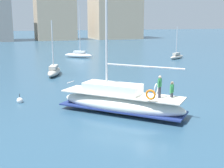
% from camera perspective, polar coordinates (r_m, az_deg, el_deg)
% --- Properties ---
extents(ground_plane, '(400.00, 400.00, 0.00)m').
position_cam_1_polar(ground_plane, '(22.23, 7.20, -5.67)').
color(ground_plane, '#2D516B').
extents(main_sailboat, '(8.41, 8.56, 12.66)m').
position_cam_1_polar(main_sailboat, '(22.05, 1.59, -3.27)').
color(main_sailboat, white).
rests_on(main_sailboat, ground).
extents(moored_sloop_near, '(2.95, 5.50, 6.79)m').
position_cam_1_polar(moored_sloop_near, '(38.21, -10.99, 2.49)').
color(moored_sloop_near, '#B7B2A8').
rests_on(moored_sloop_near, ground).
extents(moored_catamaran, '(5.06, 4.28, 9.37)m').
position_cam_1_polar(moored_catamaran, '(55.95, -6.43, 5.63)').
color(moored_catamaran, white).
rests_on(moored_catamaran, ground).
extents(moored_cutter_left, '(4.19, 2.94, 5.74)m').
position_cam_1_polar(moored_cutter_left, '(55.28, 12.27, 5.21)').
color(moored_cutter_left, '#B7B2A8').
rests_on(moored_cutter_left, ground).
extents(mooring_buoy, '(0.54, 0.54, 0.87)m').
position_cam_1_polar(mooring_buoy, '(26.17, -17.17, -3.04)').
color(mooring_buoy, silver).
rests_on(mooring_buoy, ground).
extents(waterfront_buildings, '(81.36, 16.64, 24.09)m').
position_cam_1_polar(waterfront_buildings, '(111.01, -15.70, 13.89)').
color(waterfront_buildings, beige).
rests_on(waterfront_buildings, ground).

